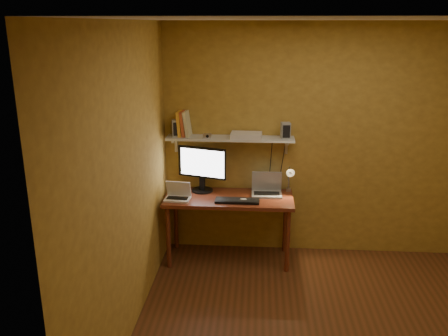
# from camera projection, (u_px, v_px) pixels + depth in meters

# --- Properties ---
(room) EXTENTS (3.44, 3.24, 2.64)m
(room) POSITION_uv_depth(u_px,v_px,m) (339.00, 191.00, 3.74)
(room) COLOR #5F2F18
(room) RESTS_ON ground
(desk) EXTENTS (1.40, 0.60, 0.75)m
(desk) POSITION_uv_depth(u_px,v_px,m) (229.00, 204.00, 5.21)
(desk) COLOR #632D17
(desk) RESTS_ON ground
(wall_shelf) EXTENTS (1.40, 0.25, 0.21)m
(wall_shelf) POSITION_uv_depth(u_px,v_px,m) (230.00, 139.00, 5.19)
(wall_shelf) COLOR silver
(wall_shelf) RESTS_ON room
(monitor) EXTENTS (0.55, 0.30, 0.51)m
(monitor) POSITION_uv_depth(u_px,v_px,m) (202.00, 167.00, 5.28)
(monitor) COLOR black
(monitor) RESTS_ON desk
(laptop) EXTENTS (0.33, 0.25, 0.25)m
(laptop) POSITION_uv_depth(u_px,v_px,m) (267.00, 188.00, 5.25)
(laptop) COLOR #93969B
(laptop) RESTS_ON desk
(netbook) EXTENTS (0.28, 0.21, 0.20)m
(netbook) POSITION_uv_depth(u_px,v_px,m) (178.00, 194.00, 5.11)
(netbook) COLOR silver
(netbook) RESTS_ON desk
(keyboard) EXTENTS (0.47, 0.17, 0.03)m
(keyboard) POSITION_uv_depth(u_px,v_px,m) (237.00, 201.00, 5.03)
(keyboard) COLOR black
(keyboard) RESTS_ON desk
(mouse) EXTENTS (0.10, 0.06, 0.03)m
(mouse) POSITION_uv_depth(u_px,v_px,m) (243.00, 200.00, 5.04)
(mouse) COLOR silver
(mouse) RESTS_ON desk
(desk_lamp) EXTENTS (0.09, 0.23, 0.38)m
(desk_lamp) POSITION_uv_depth(u_px,v_px,m) (290.00, 177.00, 5.20)
(desk_lamp) COLOR silver
(desk_lamp) RESTS_ON desk
(speaker_left) EXTENTS (0.13, 0.13, 0.19)m
(speaker_left) POSITION_uv_depth(u_px,v_px,m) (177.00, 128.00, 5.19)
(speaker_left) COLOR #93969B
(speaker_left) RESTS_ON wall_shelf
(speaker_right) EXTENTS (0.11, 0.11, 0.17)m
(speaker_right) POSITION_uv_depth(u_px,v_px,m) (286.00, 131.00, 5.10)
(speaker_right) COLOR #93969B
(speaker_right) RESTS_ON wall_shelf
(books) EXTENTS (0.15, 0.19, 0.28)m
(books) POSITION_uv_depth(u_px,v_px,m) (184.00, 124.00, 5.20)
(books) COLOR gold
(books) RESTS_ON wall_shelf
(shelf_camera) EXTENTS (0.09, 0.05, 0.05)m
(shelf_camera) POSITION_uv_depth(u_px,v_px,m) (207.00, 136.00, 5.13)
(shelf_camera) COLOR silver
(shelf_camera) RESTS_ON wall_shelf
(router) EXTENTS (0.35, 0.24, 0.06)m
(router) POSITION_uv_depth(u_px,v_px,m) (246.00, 135.00, 5.15)
(router) COLOR silver
(router) RESTS_ON wall_shelf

